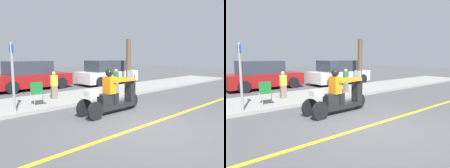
% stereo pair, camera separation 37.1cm
% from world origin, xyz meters
% --- Properties ---
extents(ground_plane, '(60.00, 60.00, 0.00)m').
position_xyz_m(ground_plane, '(0.00, 0.00, 0.00)').
color(ground_plane, '#4C4C4F').
extents(lane_stripe, '(24.00, 0.12, 0.01)m').
position_xyz_m(lane_stripe, '(0.14, 0.00, 0.00)').
color(lane_stripe, gold).
rests_on(lane_stripe, ground).
extents(sidewalk_strip, '(28.00, 2.80, 0.12)m').
position_xyz_m(sidewalk_strip, '(0.00, 4.60, 0.06)').
color(sidewalk_strip, gray).
rests_on(sidewalk_strip, ground).
extents(motorcycle_trike, '(2.45, 0.66, 1.48)m').
position_xyz_m(motorcycle_trike, '(0.15, 1.59, 0.53)').
color(motorcycle_trike, black).
rests_on(motorcycle_trike, ground).
extents(spectator_far_back, '(0.29, 0.20, 1.14)m').
position_xyz_m(spectator_far_back, '(2.66, 4.01, 0.67)').
color(spectator_far_back, '#726656').
rests_on(spectator_far_back, sidewalk_strip).
extents(spectator_by_tree, '(0.28, 0.19, 1.13)m').
position_xyz_m(spectator_by_tree, '(-0.37, 4.55, 0.66)').
color(spectator_by_tree, '#726656').
rests_on(spectator_by_tree, sidewalk_strip).
extents(folding_chair_curbside, '(0.51, 0.51, 0.82)m').
position_xyz_m(folding_chair_curbside, '(-1.36, 3.91, 0.62)').
color(folding_chair_curbside, '#A5A8AD').
rests_on(folding_chair_curbside, sidewalk_strip).
extents(parked_car_lot_right, '(4.22, 1.93, 1.59)m').
position_xyz_m(parked_car_lot_right, '(4.98, 7.29, 0.74)').
color(parked_car_lot_right, silver).
rests_on(parked_car_lot_right, ground).
extents(parked_car_lot_left, '(4.27, 1.95, 1.60)m').
position_xyz_m(parked_car_lot_left, '(0.30, 8.49, 0.75)').
color(parked_car_lot_left, maroon).
rests_on(parked_car_lot_left, ground).
extents(tree_trunk, '(0.28, 0.28, 2.77)m').
position_xyz_m(tree_trunk, '(5.28, 5.62, 1.51)').
color(tree_trunk, brown).
rests_on(tree_trunk, sidewalk_strip).
extents(street_sign, '(0.08, 0.36, 2.20)m').
position_xyz_m(street_sign, '(-2.34, 3.45, 1.32)').
color(street_sign, gray).
rests_on(street_sign, sidewalk_strip).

